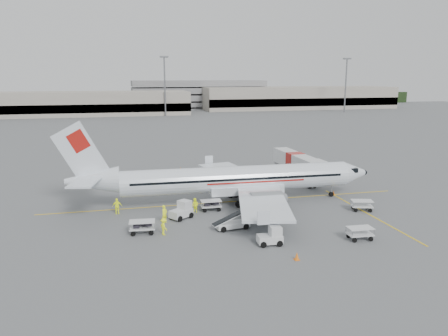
{
  "coord_description": "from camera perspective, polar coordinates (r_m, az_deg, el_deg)",
  "views": [
    {
      "loc": [
        -12.4,
        -49.51,
        14.99
      ],
      "look_at": [
        0.0,
        2.0,
        3.8
      ],
      "focal_mm": 35.0,
      "sensor_mm": 36.0,
      "label": 1
    }
  ],
  "objects": [
    {
      "name": "ground",
      "position": [
        53.2,
        0.51,
        -4.44
      ],
      "size": [
        360.0,
        360.0,
        0.0
      ],
      "primitive_type": "plane",
      "color": "#56595B"
    },
    {
      "name": "stripe_lead",
      "position": [
        53.2,
        0.51,
        -4.44
      ],
      "size": [
        44.0,
        0.2,
        0.01
      ],
      "primitive_type": "cube",
      "color": "yellow",
      "rests_on": "ground"
    },
    {
      "name": "stripe_cross",
      "position": [
        51.43,
        18.16,
        -5.63
      ],
      "size": [
        0.2,
        20.0,
        0.01
      ],
      "primitive_type": "cube",
      "color": "yellow",
      "rests_on": "ground"
    },
    {
      "name": "terminal_west",
      "position": [
        181.93,
        -22.45,
        7.73
      ],
      "size": [
        110.0,
        22.0,
        9.0
      ],
      "primitive_type": null,
      "color": "gray",
      "rests_on": "ground"
    },
    {
      "name": "terminal_east",
      "position": [
        211.48,
        9.53,
        9.06
      ],
      "size": [
        90.0,
        26.0,
        10.0
      ],
      "primitive_type": null,
      "color": "gray",
      "rests_on": "ground"
    },
    {
      "name": "parking_garage",
      "position": [
        212.97,
        -3.46,
        9.75
      ],
      "size": [
        62.0,
        24.0,
        14.0
      ],
      "primitive_type": null,
      "color": "slate",
      "rests_on": "ground"
    },
    {
      "name": "treeline",
      "position": [
        225.17,
        -10.48,
        8.68
      ],
      "size": [
        300.0,
        3.0,
        6.0
      ],
      "primitive_type": null,
      "color": "black",
      "rests_on": "ground"
    },
    {
      "name": "mast_center",
      "position": [
        168.46,
        -7.73,
        10.46
      ],
      "size": [
        3.2,
        1.2,
        22.0
      ],
      "primitive_type": null,
      "color": "slate",
      "rests_on": "ground"
    },
    {
      "name": "mast_east",
      "position": [
        191.35,
        15.6,
        10.3
      ],
      "size": [
        3.2,
        1.2,
        22.0
      ],
      "primitive_type": null,
      "color": "slate",
      "rests_on": "ground"
    },
    {
      "name": "aircraft",
      "position": [
        51.84,
        1.76,
        0.82
      ],
      "size": [
        37.08,
        29.44,
        10.02
      ],
      "primitive_type": null,
      "rotation": [
        0.0,
        0.0,
        -0.03
      ],
      "color": "white",
      "rests_on": "ground"
    },
    {
      "name": "jet_bridge",
      "position": [
        65.04,
        9.25,
        0.23
      ],
      "size": [
        3.48,
        15.19,
        3.96
      ],
      "primitive_type": null,
      "rotation": [
        0.0,
        0.0,
        0.04
      ],
      "color": "silver",
      "rests_on": "ground"
    },
    {
      "name": "belt_loader",
      "position": [
        43.76,
        1.09,
        -6.43
      ],
      "size": [
        4.67,
        2.28,
        2.43
      ],
      "primitive_type": null,
      "rotation": [
        0.0,
        0.0,
        0.14
      ],
      "color": "silver",
      "rests_on": "ground"
    },
    {
      "name": "tug_fore",
      "position": [
        51.34,
        5.49,
        -4.19
      ],
      "size": [
        2.14,
        1.35,
        1.58
      ],
      "primitive_type": null,
      "rotation": [
        0.0,
        0.0,
        -0.09
      ],
      "color": "silver",
      "rests_on": "ground"
    },
    {
      "name": "tug_mid",
      "position": [
        40.09,
        6.0,
        -8.78
      ],
      "size": [
        2.28,
        1.37,
        1.72
      ],
      "primitive_type": null,
      "rotation": [
        0.0,
        0.0,
        -0.05
      ],
      "color": "silver",
      "rests_on": "ground"
    },
    {
      "name": "tug_aft",
      "position": [
        47.11,
        -5.65,
        -5.49
      ],
      "size": [
        2.78,
        2.54,
        1.87
      ],
      "primitive_type": null,
      "rotation": [
        0.0,
        0.0,
        0.62
      ],
      "color": "silver",
      "rests_on": "ground"
    },
    {
      "name": "cart_loaded_a",
      "position": [
        43.37,
        -10.63,
        -7.61
      ],
      "size": [
        2.58,
        1.67,
        1.28
      ],
      "primitive_type": null,
      "rotation": [
        0.0,
        0.0,
        -0.09
      ],
      "color": "silver",
      "rests_on": "ground"
    },
    {
      "name": "cart_loaded_b",
      "position": [
        49.71,
        -1.72,
        -4.9
      ],
      "size": [
        2.33,
        1.39,
        1.21
      ],
      "primitive_type": null,
      "rotation": [
        0.0,
        0.0,
        -0.01
      ],
      "color": "silver",
      "rests_on": "ground"
    },
    {
      "name": "cart_empty_a",
      "position": [
        43.05,
        17.33,
        -8.16
      ],
      "size": [
        2.38,
        1.47,
        1.21
      ],
      "primitive_type": null,
      "rotation": [
        0.0,
        0.0,
        -0.05
      ],
      "color": "silver",
      "rests_on": "ground"
    },
    {
      "name": "cart_empty_b",
      "position": [
        52.05,
        17.56,
        -4.69
      ],
      "size": [
        2.62,
        1.97,
        1.21
      ],
      "primitive_type": null,
      "rotation": [
        0.0,
        0.0,
        -0.29
      ],
      "color": "silver",
      "rests_on": "ground"
    },
    {
      "name": "cone_nose",
      "position": [
        57.91,
        14.11,
        -3.14
      ],
      "size": [
        0.37,
        0.37,
        0.61
      ],
      "primitive_type": "cone",
      "color": "orange",
      "rests_on": "ground"
    },
    {
      "name": "cone_port",
      "position": [
        70.69,
        -5.72,
        -0.13
      ],
      "size": [
        0.37,
        0.37,
        0.61
      ],
      "primitive_type": "cone",
      "color": "orange",
      "rests_on": "ground"
    },
    {
      "name": "cone_stbd",
      "position": [
        37.45,
        9.49,
        -11.26
      ],
      "size": [
        0.43,
        0.43,
        0.71
      ],
      "primitive_type": "cone",
      "color": "orange",
      "rests_on": "ground"
    },
    {
      "name": "crew_a",
      "position": [
        45.98,
        -7.78,
        -5.98
      ],
      "size": [
        0.82,
        0.79,
        1.89
      ],
      "primitive_type": "imported",
      "rotation": [
        0.0,
        0.0,
        0.71
      ],
      "color": "#F0FE19",
      "rests_on": "ground"
    },
    {
      "name": "crew_b",
      "position": [
        49.09,
        -3.79,
        -4.88
      ],
      "size": [
        0.98,
        1.0,
        1.63
      ],
      "primitive_type": "imported",
      "rotation": [
        0.0,
        0.0,
        -0.87
      ],
      "color": "#F0FE19",
      "rests_on": "ground"
    },
    {
      "name": "crew_c",
      "position": [
        42.64,
        -7.86,
        -7.58
      ],
      "size": [
        0.95,
        1.23,
        1.67
      ],
      "primitive_type": "imported",
      "rotation": [
        0.0,
        0.0,
        1.92
      ],
      "color": "#F0FE19",
      "rests_on": "ground"
    },
    {
      "name": "crew_d",
      "position": [
        49.8,
        -13.77,
        -4.87
      ],
      "size": [
        1.08,
        0.5,
        1.8
      ],
      "primitive_type": "imported",
      "rotation": [
        0.0,
        0.0,
        3.08
      ],
      "color": "#F0FE19",
      "rests_on": "ground"
    }
  ]
}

